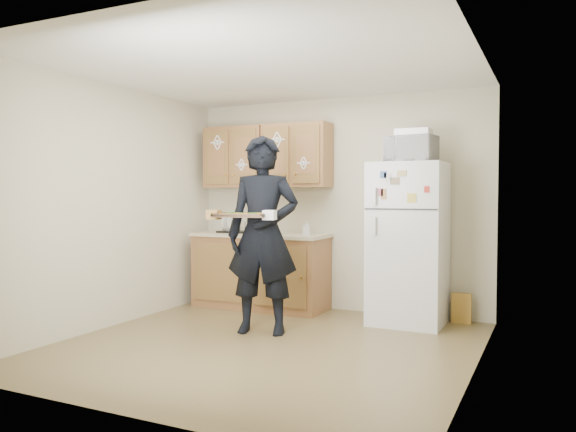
{
  "coord_description": "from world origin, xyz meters",
  "views": [
    {
      "loc": [
        2.35,
        -4.44,
        1.37
      ],
      "look_at": [
        0.01,
        0.45,
        1.16
      ],
      "focal_mm": 35.0,
      "sensor_mm": 36.0,
      "label": 1
    }
  ],
  "objects_px": {
    "microwave": "(411,149)",
    "refrigerator": "(408,243)",
    "person": "(263,235)",
    "baking_tray": "(241,216)",
    "dish_rack": "(234,227)"
  },
  "relations": [
    {
      "from": "person",
      "to": "baking_tray",
      "type": "bearing_deg",
      "value": -118.58
    },
    {
      "from": "person",
      "to": "baking_tray",
      "type": "xyz_separation_m",
      "value": [
        -0.07,
        -0.29,
        0.19
      ]
    },
    {
      "from": "person",
      "to": "baking_tray",
      "type": "height_order",
      "value": "person"
    },
    {
      "from": "baking_tray",
      "to": "microwave",
      "type": "relative_size",
      "value": 0.98
    },
    {
      "from": "refrigerator",
      "to": "person",
      "type": "xyz_separation_m",
      "value": [
        -1.2,
        -1.02,
        0.12
      ]
    },
    {
      "from": "refrigerator",
      "to": "microwave",
      "type": "relative_size",
      "value": 3.45
    },
    {
      "from": "dish_rack",
      "to": "baking_tray",
      "type": "bearing_deg",
      "value": -56.44
    },
    {
      "from": "baking_tray",
      "to": "dish_rack",
      "type": "bearing_deg",
      "value": 109.27
    },
    {
      "from": "person",
      "to": "microwave",
      "type": "height_order",
      "value": "microwave"
    },
    {
      "from": "microwave",
      "to": "dish_rack",
      "type": "relative_size",
      "value": 1.39
    },
    {
      "from": "person",
      "to": "dish_rack",
      "type": "distance_m",
      "value": 1.41
    },
    {
      "from": "refrigerator",
      "to": "baking_tray",
      "type": "height_order",
      "value": "refrigerator"
    },
    {
      "from": "person",
      "to": "baking_tray",
      "type": "distance_m",
      "value": 0.36
    },
    {
      "from": "refrigerator",
      "to": "microwave",
      "type": "bearing_deg",
      "value": -57.46
    },
    {
      "from": "microwave",
      "to": "refrigerator",
      "type": "bearing_deg",
      "value": 129.93
    }
  ]
}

